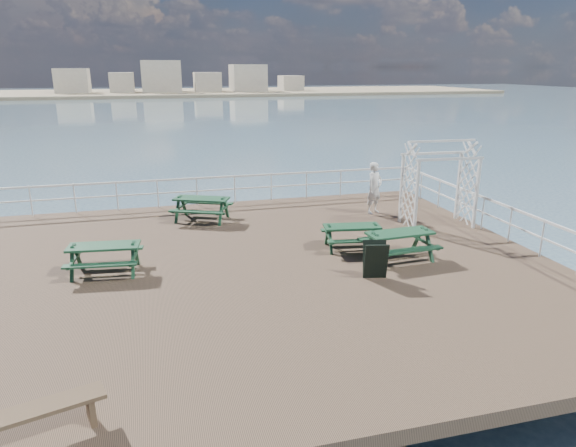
{
  "coord_description": "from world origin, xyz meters",
  "views": [
    {
      "loc": [
        -1.53,
        -12.72,
        5.14
      ],
      "look_at": [
        1.85,
        0.06,
        1.1
      ],
      "focal_mm": 32.0,
      "sensor_mm": 36.0,
      "label": 1
    }
  ],
  "objects_px": {
    "picnic_table_c": "(352,232)",
    "trellis_arbor": "(439,188)",
    "picnic_table_e": "(400,239)",
    "picnic_table_d": "(104,253)",
    "person": "(374,188)",
    "flat_bench_near": "(41,414)",
    "picnic_table_b": "(202,204)"
  },
  "relations": [
    {
      "from": "flat_bench_near",
      "to": "person",
      "type": "relative_size",
      "value": 0.97
    },
    {
      "from": "picnic_table_b",
      "to": "person",
      "type": "height_order",
      "value": "person"
    },
    {
      "from": "picnic_table_c",
      "to": "picnic_table_d",
      "type": "relative_size",
      "value": 0.94
    },
    {
      "from": "picnic_table_d",
      "to": "flat_bench_near",
      "type": "distance_m",
      "value": 6.32
    },
    {
      "from": "picnic_table_b",
      "to": "person",
      "type": "bearing_deg",
      "value": 17.84
    },
    {
      "from": "person",
      "to": "picnic_table_d",
      "type": "bearing_deg",
      "value": 175.07
    },
    {
      "from": "picnic_table_c",
      "to": "picnic_table_e",
      "type": "distance_m",
      "value": 1.5
    },
    {
      "from": "trellis_arbor",
      "to": "picnic_table_b",
      "type": "bearing_deg",
      "value": 164.03
    },
    {
      "from": "picnic_table_e",
      "to": "picnic_table_c",
      "type": "bearing_deg",
      "value": 125.44
    },
    {
      "from": "picnic_table_c",
      "to": "picnic_table_b",
      "type": "bearing_deg",
      "value": 142.89
    },
    {
      "from": "picnic_table_c",
      "to": "flat_bench_near",
      "type": "xyz_separation_m",
      "value": [
        -7.31,
        -6.44,
        -0.13
      ]
    },
    {
      "from": "picnic_table_d",
      "to": "trellis_arbor",
      "type": "height_order",
      "value": "trellis_arbor"
    },
    {
      "from": "flat_bench_near",
      "to": "person",
      "type": "height_order",
      "value": "person"
    },
    {
      "from": "person",
      "to": "picnic_table_b",
      "type": "bearing_deg",
      "value": 147.44
    },
    {
      "from": "picnic_table_e",
      "to": "flat_bench_near",
      "type": "height_order",
      "value": "picnic_table_e"
    },
    {
      "from": "picnic_table_d",
      "to": "flat_bench_near",
      "type": "bearing_deg",
      "value": -87.25
    },
    {
      "from": "picnic_table_d",
      "to": "picnic_table_e",
      "type": "distance_m",
      "value": 7.9
    },
    {
      "from": "person",
      "to": "trellis_arbor",
      "type": "bearing_deg",
      "value": -78.89
    },
    {
      "from": "picnic_table_b",
      "to": "picnic_table_d",
      "type": "xyz_separation_m",
      "value": [
        -2.91,
        -4.22,
        -0.03
      ]
    },
    {
      "from": "picnic_table_d",
      "to": "trellis_arbor",
      "type": "xyz_separation_m",
      "value": [
        10.53,
        1.62,
        0.72
      ]
    },
    {
      "from": "picnic_table_c",
      "to": "trellis_arbor",
      "type": "height_order",
      "value": "trellis_arbor"
    },
    {
      "from": "flat_bench_near",
      "to": "picnic_table_e",
      "type": "bearing_deg",
      "value": 15.86
    },
    {
      "from": "picnic_table_e",
      "to": "person",
      "type": "distance_m",
      "value": 4.72
    },
    {
      "from": "flat_bench_near",
      "to": "picnic_table_b",
      "type": "bearing_deg",
      "value": 55.66
    },
    {
      "from": "picnic_table_c",
      "to": "person",
      "type": "relative_size",
      "value": 0.97
    },
    {
      "from": "picnic_table_c",
      "to": "picnic_table_e",
      "type": "xyz_separation_m",
      "value": [
        0.95,
        -1.16,
        0.06
      ]
    },
    {
      "from": "flat_bench_near",
      "to": "trellis_arbor",
      "type": "relative_size",
      "value": 0.63
    },
    {
      "from": "picnic_table_c",
      "to": "picnic_table_d",
      "type": "bearing_deg",
      "value": -170.21
    },
    {
      "from": "trellis_arbor",
      "to": "person",
      "type": "bearing_deg",
      "value": 130.09
    },
    {
      "from": "picnic_table_b",
      "to": "picnic_table_d",
      "type": "distance_m",
      "value": 5.12
    },
    {
      "from": "picnic_table_b",
      "to": "picnic_table_d",
      "type": "relative_size",
      "value": 1.2
    },
    {
      "from": "picnic_table_d",
      "to": "person",
      "type": "xyz_separation_m",
      "value": [
        9.08,
        3.52,
        0.38
      ]
    }
  ]
}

